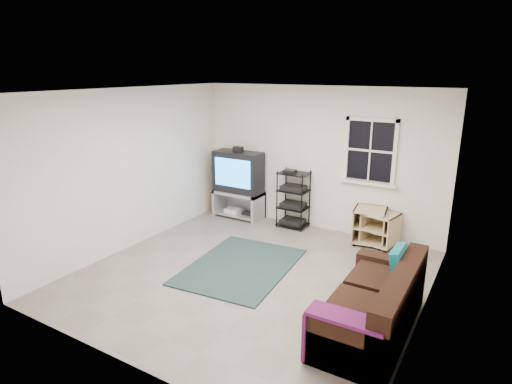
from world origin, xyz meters
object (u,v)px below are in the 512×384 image
Objects in this scene: side_table_right at (381,227)px; sofa at (374,307)px; side_table_left at (370,224)px; av_rack at (293,203)px; tv_unit at (239,179)px.

side_table_right is 2.59m from sofa.
side_table_left is 0.33× the size of sofa.
av_rack is at bearing 178.86° from side_table_right.
side_table_left is at bearing -0.91° from av_rack.
sofa is at bearing -48.49° from av_rack.
tv_unit is 2.68m from side_table_left.
tv_unit reaches higher than side_table_right.
tv_unit is 2.31× the size of side_table_left.
av_rack reaches higher than side_table_right.
tv_unit is at bearing -177.64° from av_rack.
tv_unit is at bearing -179.68° from side_table_right.
sofa is (0.79, -2.53, -0.03)m from side_table_left.
side_table_left reaches higher than side_table_right.
av_rack is at bearing 179.09° from side_table_left.
side_table_right is at bearing -1.14° from av_rack.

